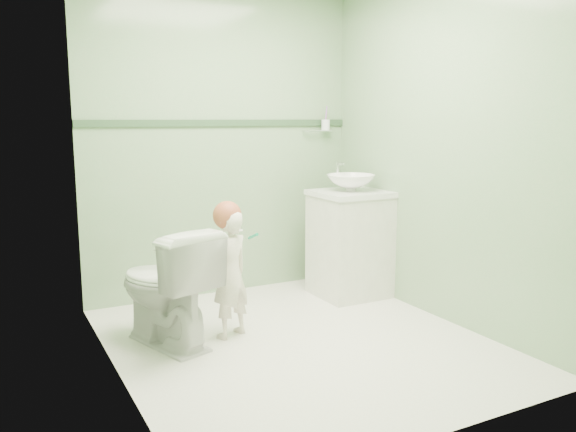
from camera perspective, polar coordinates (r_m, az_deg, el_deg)
ground at (r=3.75m, az=1.09°, el=-12.17°), size 2.50×2.50×0.00m
room_shell at (r=3.49m, az=1.16°, el=6.45°), size 2.50×2.54×2.40m
trim_stripe at (r=4.61m, az=-6.41°, el=9.00°), size 2.20×0.02×0.05m
vanity at (r=4.63m, az=6.03°, el=-2.85°), size 0.52×0.50×0.80m
counter at (r=4.56m, az=6.12°, el=2.19°), size 0.54×0.52×0.04m
basin at (r=4.55m, az=6.14°, el=3.24°), size 0.37×0.37×0.13m
faucet at (r=4.70m, az=4.89°, el=4.43°), size 0.03×0.13×0.18m
cup_holder at (r=4.96m, az=3.59°, el=8.82°), size 0.26×0.07×0.21m
toilet at (r=3.68m, az=-11.86°, el=-6.72°), size 0.62×0.82×0.74m
toddler at (r=3.74m, az=-5.70°, el=-5.66°), size 0.35×0.30×0.82m
hair_cap at (r=3.68m, az=-5.94°, el=0.06°), size 0.18×0.18×0.18m
teal_toothbrush at (r=3.65m, az=-3.55°, el=-1.92°), size 0.10×0.14×0.08m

